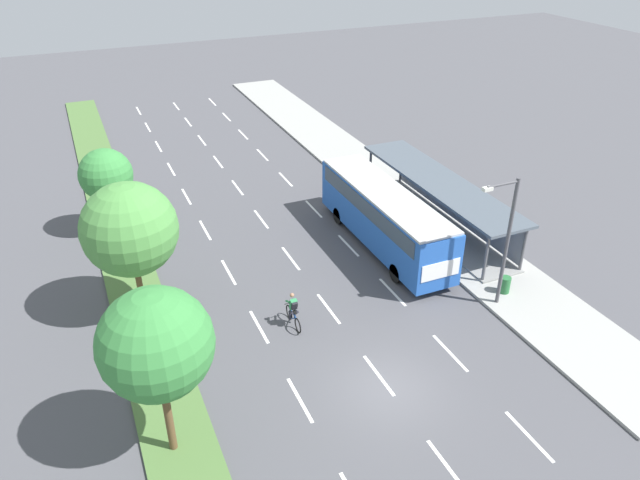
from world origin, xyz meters
The scene contains 14 objects.
ground_plane centered at (0.00, 0.00, 0.00)m, with size 140.00×140.00×0.00m, color #4C4C51.
median_strip centered at (-8.30, 20.00, 0.06)m, with size 2.60×52.00×0.12m, color #4C7038.
sidewalk_right centered at (9.25, 20.00, 0.07)m, with size 4.50×52.00×0.15m, color #9E9E99.
lane_divider_left centered at (-3.50, 18.45, 0.00)m, with size 0.14×47.90×0.01m.
lane_divider_center centered at (0.00, 18.45, 0.00)m, with size 0.14×47.90×0.01m.
lane_divider_right centered at (3.50, 18.45, 0.00)m, with size 0.14×47.90×0.01m.
bus_shelter centered at (9.53, 10.89, 1.87)m, with size 2.90×13.26×2.86m.
bus centered at (5.25, 10.11, 2.07)m, with size 2.54×11.29×3.37m.
cyclist centered at (-2.00, 5.34, 0.79)m, with size 0.46×1.82×1.71m.
median_tree_nearest centered at (-8.51, 0.37, 4.80)m, with size 3.76×3.76×6.57m.
median_tree_second centered at (-8.14, 9.06, 4.50)m, with size 4.25×4.25×6.52m.
median_tree_third centered at (-8.34, 17.75, 3.65)m, with size 2.98×2.98×5.04m.
streetlight centered at (7.42, 2.95, 3.89)m, with size 1.91×0.24×6.50m.
trash_bin centered at (8.45, 3.49, 0.57)m, with size 0.52×0.52×0.85m, color #286B38.
Camera 1 is at (-9.65, -15.28, 17.03)m, focal length 33.56 mm.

